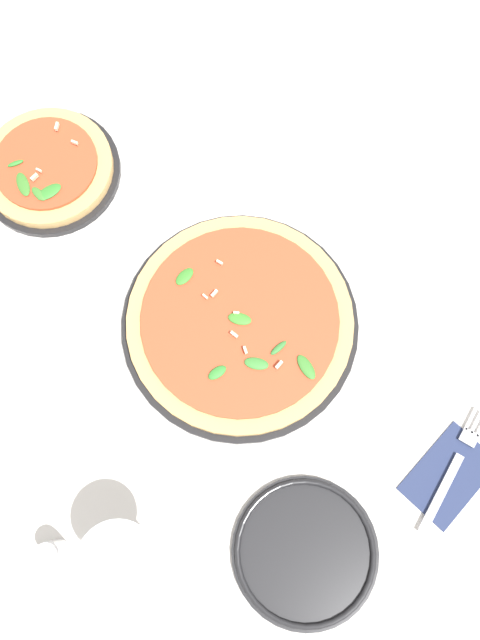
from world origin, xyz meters
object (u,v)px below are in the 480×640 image
at_px(side_plate_white, 305,552).
at_px(shaker_pepper, 52,553).
at_px(wine_glass, 125,559).
at_px(fork, 452,471).
at_px(pizza_personal_side, 48,169).
at_px(pizza_arugula_main, 240,323).

xyz_separation_m(side_plate_white, shaker_pepper, (-0.14, 0.31, 0.02)).
xyz_separation_m(wine_glass, fork, (0.28, -0.36, -0.11)).
height_order(pizza_personal_side, shaker_pepper, shaker_pepper).
xyz_separation_m(pizza_personal_side, fork, (-0.18, -0.75, -0.01)).
distance_m(pizza_arugula_main, shaker_pepper, 0.41).
xyz_separation_m(wine_glass, shaker_pepper, (-0.04, 0.10, -0.08)).
relative_size(wine_glass, fork, 0.86).
distance_m(wine_glass, fork, 0.46).
distance_m(pizza_arugula_main, fork, 0.37).
bearing_deg(side_plate_white, fork, -38.86).
bearing_deg(wine_glass, side_plate_white, -65.93).
distance_m(pizza_personal_side, shaker_pepper, 0.59).
height_order(wine_glass, shaker_pepper, wine_glass).
height_order(pizza_arugula_main, fork, pizza_arugula_main).
bearing_deg(side_plate_white, pizza_arugula_main, 39.43).
relative_size(pizza_arugula_main, side_plate_white, 1.77).
xyz_separation_m(pizza_arugula_main, shaker_pepper, (-0.40, 0.10, 0.02)).
distance_m(pizza_arugula_main, pizza_personal_side, 0.40).
height_order(wine_glass, fork, wine_glass).
distance_m(pizza_arugula_main, side_plate_white, 0.34).
xyz_separation_m(pizza_arugula_main, pizza_personal_side, (0.11, 0.39, -0.00)).
distance_m(fork, side_plate_white, 0.24).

